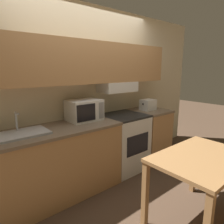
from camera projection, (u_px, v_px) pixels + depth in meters
ground_plane at (88, 169)px, 3.31m from camera, size 16.00×16.00×0.00m
wall_back at (88, 80)px, 2.96m from camera, size 5.23×0.38×2.55m
lower_counter_main at (60, 162)px, 2.58m from camera, size 1.60×0.67×0.91m
lower_counter_right_stub at (149, 134)px, 3.67m from camera, size 0.59×0.67×0.91m
stove_range at (124, 142)px, 3.28m from camera, size 0.65×0.64×0.91m
microwave at (84, 110)px, 2.82m from camera, size 0.46×0.35×0.29m
toaster at (148, 105)px, 3.54m from camera, size 0.26×0.20×0.19m
sink_basin at (21, 134)px, 2.21m from camera, size 0.58×0.37×0.24m
dining_table at (201, 166)px, 2.05m from camera, size 1.05×0.71×0.77m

